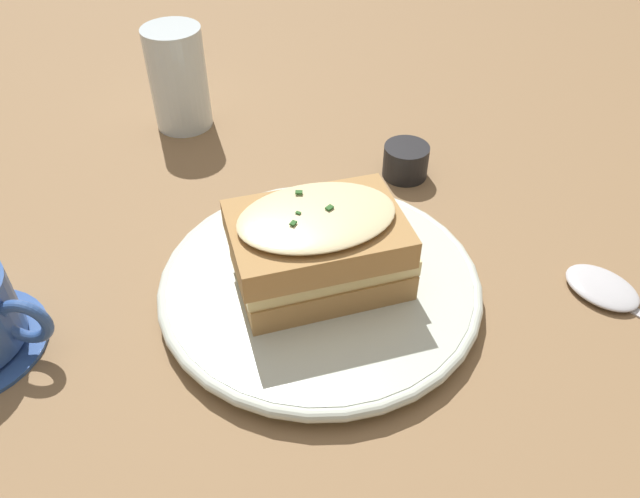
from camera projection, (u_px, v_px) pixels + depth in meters
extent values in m
plane|color=olive|center=(296.00, 309.00, 0.51)|extent=(2.40, 2.40, 0.00)
cylinder|color=silver|center=(320.00, 285.00, 0.52)|extent=(0.25, 0.25, 0.02)
torus|color=silver|center=(320.00, 282.00, 0.52)|extent=(0.27, 0.27, 0.01)
cube|color=#B2844C|center=(320.00, 267.00, 0.51)|extent=(0.16, 0.15, 0.02)
cube|color=#EFDB93|center=(320.00, 249.00, 0.49)|extent=(0.16, 0.15, 0.01)
cube|color=#B2844C|center=(317.00, 233.00, 0.48)|extent=(0.16, 0.15, 0.02)
ellipsoid|color=beige|center=(317.00, 216.00, 0.47)|extent=(0.15, 0.14, 0.01)
cube|color=#2D6028|center=(330.00, 208.00, 0.47)|extent=(0.01, 0.01, 0.00)
cube|color=#2D6028|center=(300.00, 213.00, 0.46)|extent=(0.00, 0.00, 0.00)
cube|color=#2D6028|center=(299.00, 192.00, 0.48)|extent=(0.01, 0.01, 0.00)
cube|color=#2D6028|center=(291.00, 226.00, 0.45)|extent=(0.00, 0.01, 0.00)
torus|color=#33569E|center=(25.00, 322.00, 0.46)|extent=(0.04, 0.02, 0.04)
cylinder|color=silver|center=(178.00, 78.00, 0.69)|extent=(0.06, 0.06, 0.11)
ellipsoid|color=silver|center=(602.00, 287.00, 0.52)|extent=(0.08, 0.07, 0.01)
cylinder|color=black|center=(406.00, 161.00, 0.64)|extent=(0.05, 0.05, 0.03)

